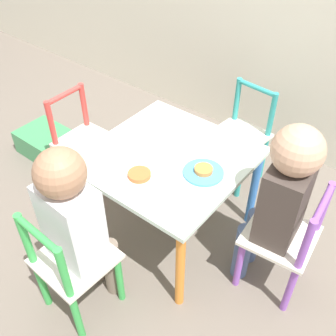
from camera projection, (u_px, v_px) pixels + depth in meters
ground_plane at (168, 227)px, 1.92m from camera, size 6.00×6.00×0.00m
kids_table at (168, 166)px, 1.67m from camera, size 0.63×0.63×0.45m
chair_purple at (285, 241)px, 1.53m from camera, size 0.28×0.28×0.53m
chair_green at (71, 266)px, 1.44m from camera, size 0.27×0.27×0.53m
chair_red at (84, 144)px, 2.00m from camera, size 0.26×0.26×0.53m
chair_teal at (241, 137)px, 2.04m from camera, size 0.29×0.29×0.53m
child_right at (281, 195)px, 1.41m from camera, size 0.23×0.21×0.78m
child_front at (76, 219)px, 1.34m from camera, size 0.21×0.22×0.77m
plate_right at (203, 172)px, 1.54m from camera, size 0.16×0.16×0.03m
plate_front at (139, 177)px, 1.52m from camera, size 0.20×0.20×0.03m
storage_bin at (48, 143)px, 2.32m from camera, size 0.33×0.24×0.14m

